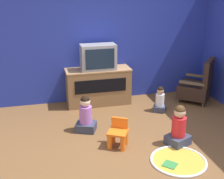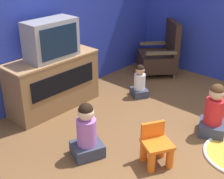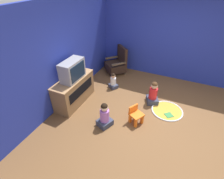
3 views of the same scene
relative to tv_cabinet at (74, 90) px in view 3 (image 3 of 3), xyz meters
The scene contains 12 objects.
ground_plane 2.16m from the tv_cabinet, 81.04° to the right, with size 30.00×30.00×0.00m, color brown.
wall_back 1.00m from the tv_cabinet, 89.32° to the left, with size 5.35×0.12×2.68m.
wall_right 3.65m from the tv_cabinet, 42.00° to the right, with size 0.12×5.48×2.68m.
tv_cabinet is the anchor object (origin of this frame).
television 0.63m from the tv_cabinet, 90.00° to the right, with size 0.71×0.36×0.52m.
black_armchair 2.14m from the tv_cabinet, 10.61° to the right, with size 0.89×0.89×0.95m.
yellow_kid_chair 1.84m from the tv_cabinet, 92.08° to the right, with size 0.40×0.39×0.45m.
play_mat 2.61m from the tv_cabinet, 74.74° to the right, with size 0.84×0.84×0.04m.
child_watching_left 2.21m from the tv_cabinet, 66.26° to the right, with size 0.44×0.42×0.68m.
child_watching_center 1.28m from the tv_cabinet, 111.91° to the right, with size 0.42×0.40×0.66m.
child_watching_right 1.32m from the tv_cabinet, 31.71° to the right, with size 0.33×0.34×0.52m.
book 2.64m from the tv_cabinet, 78.75° to the right, with size 0.26×0.26×0.02m.
Camera 3 is at (-3.52, -0.51, 3.15)m, focal length 28.00 mm.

